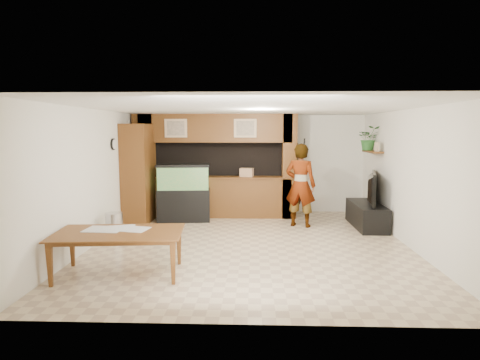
{
  "coord_description": "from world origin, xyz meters",
  "views": [
    {
      "loc": [
        0.07,
        -7.57,
        2.19
      ],
      "look_at": [
        -0.22,
        0.6,
        1.18
      ],
      "focal_mm": 30.0,
      "sensor_mm": 36.0,
      "label": 1
    }
  ],
  "objects_px": {
    "pantry_cabinet": "(138,174)",
    "person": "(301,185)",
    "aquarium": "(184,194)",
    "television": "(368,188)",
    "dining_table": "(119,254)"
  },
  "relations": [
    {
      "from": "pantry_cabinet",
      "to": "dining_table",
      "type": "xyz_separation_m",
      "value": [
        0.73,
        -3.61,
        -0.84
      ]
    },
    {
      "from": "television",
      "to": "person",
      "type": "bearing_deg",
      "value": 105.4
    },
    {
      "from": "aquarium",
      "to": "television",
      "type": "xyz_separation_m",
      "value": [
        4.28,
        -0.42,
        0.22
      ]
    },
    {
      "from": "aquarium",
      "to": "pantry_cabinet",
      "type": "bearing_deg",
      "value": 179.51
    },
    {
      "from": "person",
      "to": "dining_table",
      "type": "distance_m",
      "value": 4.56
    },
    {
      "from": "aquarium",
      "to": "dining_table",
      "type": "height_order",
      "value": "aquarium"
    },
    {
      "from": "television",
      "to": "dining_table",
      "type": "bearing_deg",
      "value": 140.62
    },
    {
      "from": "aquarium",
      "to": "person",
      "type": "bearing_deg",
      "value": -14.6
    },
    {
      "from": "aquarium",
      "to": "person",
      "type": "relative_size",
      "value": 0.73
    },
    {
      "from": "aquarium",
      "to": "person",
      "type": "height_order",
      "value": "person"
    },
    {
      "from": "person",
      "to": "aquarium",
      "type": "bearing_deg",
      "value": 12.56
    },
    {
      "from": "pantry_cabinet",
      "to": "dining_table",
      "type": "height_order",
      "value": "pantry_cabinet"
    },
    {
      "from": "pantry_cabinet",
      "to": "person",
      "type": "bearing_deg",
      "value": -4.86
    },
    {
      "from": "pantry_cabinet",
      "to": "aquarium",
      "type": "distance_m",
      "value": 1.18
    },
    {
      "from": "aquarium",
      "to": "person",
      "type": "xyz_separation_m",
      "value": [
        2.76,
        -0.43,
        0.27
      ]
    }
  ]
}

